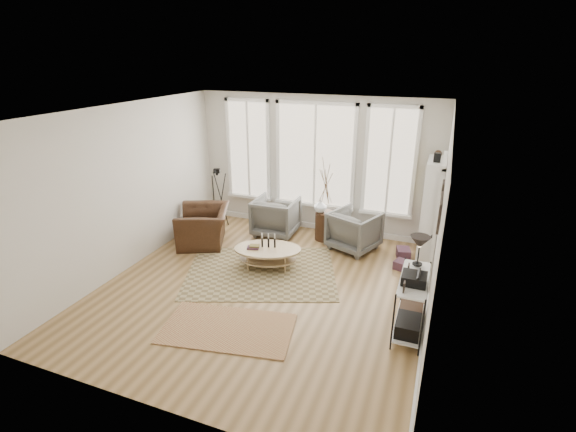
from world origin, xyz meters
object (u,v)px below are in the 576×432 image
at_px(side_table, 325,203).
at_px(accent_chair, 204,226).
at_px(low_shelf, 412,298).
at_px(armchair_right, 354,230).
at_px(armchair_left, 276,216).
at_px(bookcase, 431,209).
at_px(coffee_table, 267,252).

xyz_separation_m(side_table, accent_chair, (-2.27, -1.05, -0.45)).
relative_size(low_shelf, armchair_right, 1.50).
distance_m(low_shelf, side_table, 3.24).
relative_size(armchair_right, side_table, 0.51).
bearing_deg(accent_chair, armchair_left, 103.69).
relative_size(side_table, accent_chair, 1.50).
distance_m(low_shelf, armchair_right, 2.66).
relative_size(bookcase, accent_chair, 1.82).
height_order(coffee_table, armchair_right, armchair_right).
relative_size(armchair_left, accent_chair, 0.80).
xyz_separation_m(bookcase, armchair_left, (-3.09, -0.09, -0.55)).
distance_m(armchair_right, side_table, 0.83).
distance_m(armchair_right, accent_chair, 3.05).
xyz_separation_m(low_shelf, accent_chair, (-4.26, 1.50, -0.14)).
xyz_separation_m(bookcase, side_table, (-2.04, 0.03, -0.14)).
bearing_deg(coffee_table, bookcase, 30.01).
bearing_deg(low_shelf, accent_chair, 160.62).
bearing_deg(side_table, accent_chair, -155.16).
distance_m(armchair_left, accent_chair, 1.53).
distance_m(bookcase, side_table, 2.05).
distance_m(bookcase, low_shelf, 2.56).
relative_size(armchair_left, armchair_right, 1.04).
bearing_deg(armchair_left, side_table, -174.83).
relative_size(low_shelf, side_table, 0.77).
bearing_deg(side_table, coffee_table, -111.78).
height_order(low_shelf, armchair_left, low_shelf).
xyz_separation_m(bookcase, armchair_right, (-1.37, -0.21, -0.56)).
bearing_deg(coffee_table, armchair_left, 106.27).
relative_size(armchair_right, accent_chair, 0.77).
bearing_deg(side_table, low_shelf, -52.01).
relative_size(armchair_left, side_table, 0.53).
bearing_deg(armchair_right, bookcase, -149.30).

